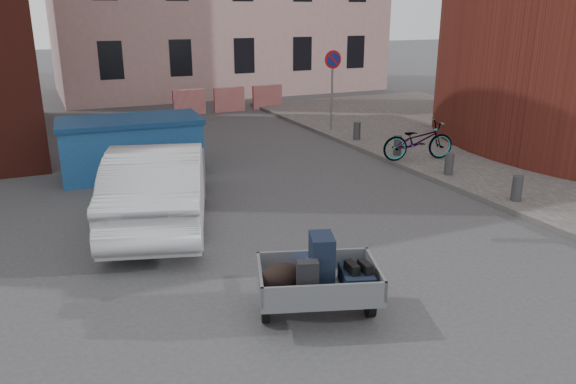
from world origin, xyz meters
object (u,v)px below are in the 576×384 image
trailer (317,278)px  silver_car (159,184)px  bicycle (418,141)px  dumpster (132,147)px

trailer → silver_car: (-1.14, 4.54, 0.20)m
silver_car → bicycle: 7.54m
trailer → dumpster: bearing=116.0°
dumpster → silver_car: 3.69m
trailer → bicycle: trailer is taller
trailer → silver_car: size_ratio=0.40×
trailer → silver_car: silver_car is taller
silver_car → trailer: bearing=120.9°
dumpster → bicycle: size_ratio=1.80×
bicycle → silver_car: bearing=113.7°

